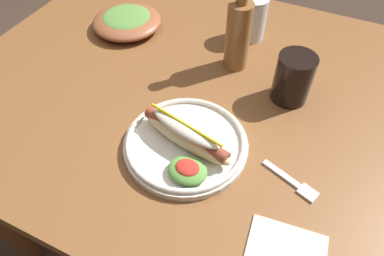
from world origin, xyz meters
TOP-DOWN VIEW (x-y plane):
  - ground_plane at (0.00, 0.00)m, footprint 8.00×8.00m
  - dining_table at (0.00, 0.00)m, footprint 1.15×0.95m
  - hot_dog_plate at (0.08, -0.19)m, footprint 0.26×0.26m
  - fork at (0.30, -0.18)m, footprint 0.12×0.06m
  - soda_cup at (0.23, 0.05)m, footprint 0.09×0.09m
  - water_cup at (0.06, 0.25)m, footprint 0.08×0.08m
  - glass_bottle at (0.07, 0.11)m, footprint 0.06×0.06m
  - side_bowl at (-0.27, 0.14)m, footprint 0.20×0.20m

SIDE VIEW (x-z plane):
  - ground_plane at x=0.00m, z-range 0.00..0.00m
  - dining_table at x=0.00m, z-range 0.27..1.01m
  - fork at x=0.30m, z-range 0.74..0.74m
  - hot_dog_plate at x=0.08m, z-range 0.72..0.80m
  - side_bowl at x=-0.27m, z-range 0.74..0.79m
  - soda_cup at x=0.23m, z-range 0.74..0.86m
  - water_cup at x=0.06m, z-range 0.74..0.86m
  - glass_bottle at x=0.07m, z-range 0.71..0.96m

